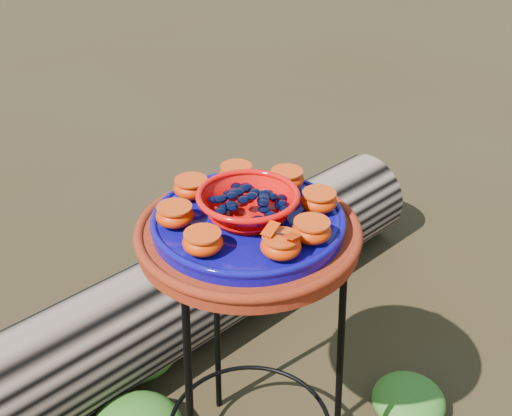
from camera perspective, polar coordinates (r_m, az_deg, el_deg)
name	(u,v)px	position (r m, az deg, el deg)	size (l,w,h in m)	color
plant_stand	(249,368)	(1.53, -0.60, -14.00)	(0.44, 0.44, 0.70)	black
terracotta_saucer	(248,235)	(1.29, -0.69, -2.44)	(0.45, 0.45, 0.04)	#681408
cobalt_plate	(248,222)	(1.27, -0.70, -1.29)	(0.38, 0.38, 0.03)	#030051
red_bowl	(248,206)	(1.25, -0.71, 0.22)	(0.19, 0.19, 0.05)	red
glass_gems	(248,188)	(1.23, -0.72, 1.78)	(0.15, 0.15, 0.03)	black
orange_half_0	(281,246)	(1.15, 2.22, -3.40)	(0.07, 0.07, 0.04)	#B93D00
orange_half_1	(311,231)	(1.19, 4.95, -2.03)	(0.07, 0.07, 0.04)	#B93D00
orange_half_2	(319,201)	(1.29, 5.59, 0.60)	(0.07, 0.07, 0.04)	#B93D00
orange_half_3	(287,179)	(1.36, 2.75, 2.58)	(0.07, 0.07, 0.04)	#B93D00
orange_half_4	(236,174)	(1.38, -1.76, 3.03)	(0.07, 0.07, 0.04)	#B93D00
orange_half_5	(191,188)	(1.33, -5.77, 1.79)	(0.07, 0.07, 0.04)	#B93D00
orange_half_6	(175,215)	(1.24, -7.22, -0.66)	(0.07, 0.07, 0.04)	#B93D00
orange_half_7	(203,242)	(1.16, -4.76, -3.06)	(0.07, 0.07, 0.04)	#B93D00
butterfly	(281,233)	(1.13, 2.25, -2.26)	(0.08, 0.05, 0.01)	#BF2901
driftwood_log	(207,283)	(2.08, -4.42, -6.67)	(1.70, 0.45, 0.32)	black
foliage_right	(409,400)	(1.91, 13.41, -16.24)	(0.20, 0.20, 0.10)	#2A601D
foliage_back	(132,345)	(2.02, -10.94, -11.87)	(0.29, 0.29, 0.14)	#2A601D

